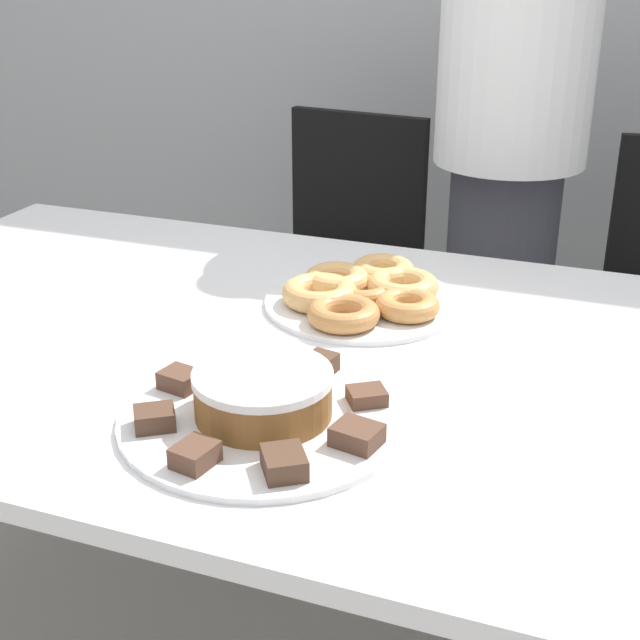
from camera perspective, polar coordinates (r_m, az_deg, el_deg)
table at (r=1.46m, az=-1.84°, el=-4.07°), size 1.77×1.04×0.74m
person_standing at (r=2.12m, az=12.11°, el=11.46°), size 0.35×0.35×1.74m
office_chair_left at (r=2.46m, az=0.91°, el=1.71°), size 0.49×0.49×0.90m
plate_cake at (r=1.21m, az=-3.62°, el=-6.25°), size 0.39×0.39×0.01m
plate_donuts at (r=1.57m, az=2.77°, el=1.12°), size 0.35×0.35×0.01m
frosted_cake at (r=1.19m, az=-3.67°, el=-4.70°), size 0.19×0.19×0.06m
lamington_0 at (r=1.13m, az=2.38°, el=-7.37°), size 0.07×0.06×0.03m
lamington_1 at (r=1.23m, az=3.01°, el=-4.87°), size 0.07×0.06×0.02m
lamington_2 at (r=1.31m, az=0.00°, el=-2.86°), size 0.05×0.06×0.03m
lamington_3 at (r=1.33m, az=-4.71°, el=-2.64°), size 0.06×0.06×0.02m
lamington_4 at (r=1.28m, az=-8.94°, el=-3.78°), size 0.06×0.05×0.03m
lamington_5 at (r=1.19m, az=-10.54°, el=-6.19°), size 0.07×0.07×0.03m
lamington_6 at (r=1.10m, az=-8.00°, el=-8.54°), size 0.05×0.06×0.03m
lamington_7 at (r=1.08m, az=-2.31°, el=-9.11°), size 0.07×0.08×0.03m
donut_0 at (r=1.57m, az=2.78°, el=1.84°), size 0.11×0.11×0.03m
donut_1 at (r=1.59m, az=5.34°, el=2.19°), size 0.13×0.13×0.04m
donut_2 at (r=1.65m, az=4.04°, el=3.15°), size 0.12×0.12×0.04m
donut_3 at (r=1.61m, az=1.16°, el=2.57°), size 0.12×0.12×0.04m
donut_4 at (r=1.55m, az=-0.02°, el=1.74°), size 0.13×0.13×0.04m
donut_5 at (r=1.47m, az=1.52°, el=0.41°), size 0.12×0.12×0.03m
donut_6 at (r=1.51m, az=5.62°, el=0.95°), size 0.11×0.11×0.03m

